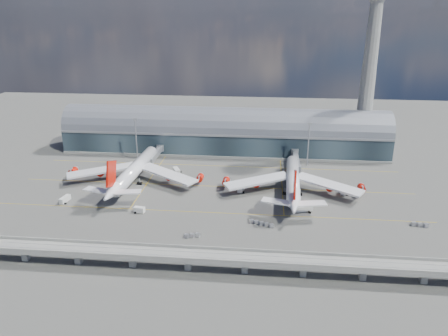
# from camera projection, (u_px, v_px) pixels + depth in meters

# --- Properties ---
(ground) EXTENTS (500.00, 500.00, 0.00)m
(ground) POSITION_uv_depth(u_px,v_px,m) (209.00, 203.00, 205.18)
(ground) COLOR #474744
(ground) RESTS_ON ground
(taxi_lines) EXTENTS (200.00, 80.12, 0.01)m
(taxi_lines) POSITION_uv_depth(u_px,v_px,m) (214.00, 185.00, 225.75)
(taxi_lines) COLOR gold
(taxi_lines) RESTS_ON ground
(terminal) EXTENTS (200.00, 30.00, 28.00)m
(terminal) POSITION_uv_depth(u_px,v_px,m) (225.00, 134.00, 273.77)
(terminal) COLOR #1C2830
(terminal) RESTS_ON ground
(control_tower) EXTENTS (19.00, 19.00, 103.00)m
(control_tower) POSITION_uv_depth(u_px,v_px,m) (369.00, 69.00, 256.40)
(control_tower) COLOR gray
(control_tower) RESTS_ON ground
(guideway) EXTENTS (220.00, 8.50, 7.20)m
(guideway) POSITION_uv_depth(u_px,v_px,m) (188.00, 256.00, 152.11)
(guideway) COLOR gray
(guideway) RESTS_ON ground
(floodlight_mast_left) EXTENTS (3.00, 0.70, 25.70)m
(floodlight_mast_left) POSITION_uv_depth(u_px,v_px,m) (136.00, 138.00, 256.14)
(floodlight_mast_left) COLOR gray
(floodlight_mast_left) RESTS_ON ground
(floodlight_mast_right) EXTENTS (3.00, 0.70, 25.70)m
(floodlight_mast_right) POSITION_uv_depth(u_px,v_px,m) (308.00, 143.00, 246.98)
(floodlight_mast_right) COLOR gray
(floodlight_mast_right) RESTS_ON ground
(airliner_left) EXTENTS (72.71, 76.38, 23.28)m
(airliner_left) POSITION_uv_depth(u_px,v_px,m) (134.00, 171.00, 225.83)
(airliner_left) COLOR white
(airliner_left) RESTS_ON ground
(airliner_right) EXTENTS (70.27, 73.43, 23.31)m
(airliner_right) POSITION_uv_depth(u_px,v_px,m) (293.00, 182.00, 213.83)
(airliner_right) COLOR white
(airliner_right) RESTS_ON ground
(jet_bridge_left) EXTENTS (4.40, 28.00, 7.25)m
(jet_bridge_left) POSITION_uv_depth(u_px,v_px,m) (156.00, 154.00, 256.30)
(jet_bridge_left) COLOR gray
(jet_bridge_left) RESTS_ON ground
(jet_bridge_right) EXTENTS (4.40, 32.00, 7.25)m
(jet_bridge_right) POSITION_uv_depth(u_px,v_px,m) (296.00, 159.00, 247.03)
(jet_bridge_right) COLOR gray
(jet_bridge_right) RESTS_ON ground
(service_truck_0) EXTENTS (3.28, 6.98, 2.78)m
(service_truck_0) POSITION_uv_depth(u_px,v_px,m) (65.00, 199.00, 205.34)
(service_truck_0) COLOR silver
(service_truck_0) RESTS_ON ground
(service_truck_1) EXTENTS (5.00, 2.92, 2.74)m
(service_truck_1) POSITION_uv_depth(u_px,v_px,m) (139.00, 210.00, 195.07)
(service_truck_1) COLOR silver
(service_truck_1) RESTS_ON ground
(service_truck_2) EXTENTS (8.24, 4.66, 2.87)m
(service_truck_2) POSITION_uv_depth(u_px,v_px,m) (304.00, 209.00, 196.04)
(service_truck_2) COLOR silver
(service_truck_2) RESTS_ON ground
(service_truck_3) EXTENTS (4.12, 7.04, 3.20)m
(service_truck_3) POSITION_uv_depth(u_px,v_px,m) (344.00, 191.00, 214.53)
(service_truck_3) COLOR silver
(service_truck_3) RESTS_ON ground
(service_truck_4) EXTENTS (3.52, 5.85, 3.18)m
(service_truck_4) POSITION_uv_depth(u_px,v_px,m) (241.00, 189.00, 216.86)
(service_truck_4) COLOR silver
(service_truck_4) RESTS_ON ground
(service_truck_5) EXTENTS (5.42, 7.34, 3.33)m
(service_truck_5) POSITION_uv_depth(u_px,v_px,m) (176.00, 171.00, 239.04)
(service_truck_5) COLOR silver
(service_truck_5) RESTS_ON ground
(cargo_train_0) EXTENTS (6.79, 3.02, 1.49)m
(cargo_train_0) POSITION_uv_depth(u_px,v_px,m) (192.00, 236.00, 174.71)
(cargo_train_0) COLOR gray
(cargo_train_0) RESTS_ON ground
(cargo_train_1) EXTENTS (10.99, 5.07, 1.48)m
(cargo_train_1) POSITION_uv_depth(u_px,v_px,m) (261.00, 224.00, 184.19)
(cargo_train_1) COLOR gray
(cargo_train_1) RESTS_ON ground
(cargo_train_2) EXTENTS (7.20, 2.93, 1.58)m
(cargo_train_2) POSITION_uv_depth(u_px,v_px,m) (420.00, 225.00, 183.17)
(cargo_train_2) COLOR gray
(cargo_train_2) RESTS_ON ground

